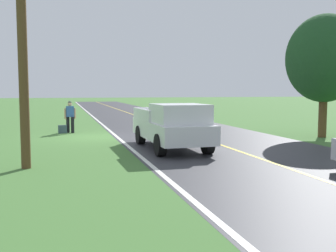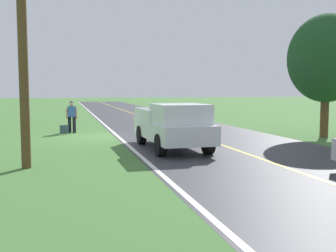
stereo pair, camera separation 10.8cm
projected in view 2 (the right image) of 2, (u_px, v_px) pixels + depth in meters
ground_plane at (98, 137)px, 20.16m from camera, size 200.00×200.00×0.00m
road_surface at (191, 134)px, 21.37m from camera, size 8.13×120.00×0.00m
lane_edge_line at (118, 136)px, 20.40m from camera, size 0.16×117.60×0.00m
lane_centre_line at (191, 134)px, 21.37m from camera, size 0.14×117.60×0.00m
hitchhiker_walking at (72, 115)px, 21.95m from camera, size 0.62×0.51×1.75m
suitcase_carried at (64, 129)px, 21.80m from camera, size 0.48×0.24×0.44m
pickup_truck_passing at (174, 125)px, 15.80m from camera, size 2.19×5.44×1.82m
tree_far_side_near at (326, 59)px, 19.59m from camera, size 3.73×3.73×6.03m
utility_pole_roadside at (22, 35)px, 11.75m from camera, size 0.28×0.28×7.90m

